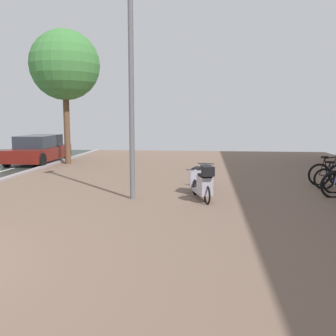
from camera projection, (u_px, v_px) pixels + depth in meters
The scene contains 7 objects.
bicycle_rack_07 at pixel (334, 178), 11.90m from camera, with size 1.28×0.48×0.93m.
bicycle_rack_08 at pixel (329, 174), 12.55m from camera, with size 1.39×0.48×1.02m.
scooter_near at pixel (203, 184), 10.23m from camera, with size 0.78×1.68×0.99m.
scooter_mid at pixel (200, 178), 11.45m from camera, with size 0.69×1.65×0.80m.
parked_car_far at pixel (39, 150), 18.55m from camera, with size 1.81×4.19×1.31m.
lamp_post at pixel (131, 65), 10.04m from camera, with size 0.20×0.52×6.44m.
street_tree at pixel (65, 65), 17.62m from camera, with size 3.17×3.17×6.12m.
Camera 1 is at (4.67, -4.81, 2.24)m, focal length 41.41 mm.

